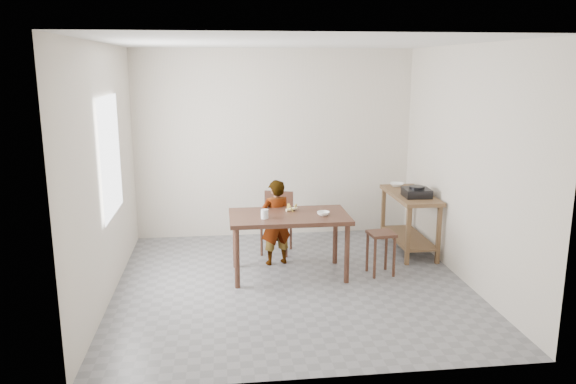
{
  "coord_description": "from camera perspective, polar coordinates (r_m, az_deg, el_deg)",
  "views": [
    {
      "loc": [
        -0.79,
        -6.02,
        2.47
      ],
      "look_at": [
        0.0,
        0.4,
        1.0
      ],
      "focal_mm": 35.0,
      "sensor_mm": 36.0,
      "label": 1
    }
  ],
  "objects": [
    {
      "name": "wall_right",
      "position": [
        6.74,
        17.76,
        2.62
      ],
      "size": [
        0.04,
        4.0,
        2.7
      ],
      "primitive_type": "cube",
      "color": "beige",
      "rests_on": "ground"
    },
    {
      "name": "banana",
      "position": [
        6.75,
        0.37,
        -1.7
      ],
      "size": [
        0.19,
        0.16,
        0.06
      ],
      "primitive_type": null,
      "rotation": [
        0.0,
        0.0,
        0.34
      ],
      "color": "#FFDD62",
      "rests_on": "dining_table"
    },
    {
      "name": "prep_counter",
      "position": [
        7.74,
        12.2,
        -3.01
      ],
      "size": [
        0.5,
        1.2,
        0.8
      ],
      "primitive_type": null,
      "color": "brown",
      "rests_on": "floor"
    },
    {
      "name": "dining_chair",
      "position": [
        7.49,
        -1.19,
        -3.22
      ],
      "size": [
        0.49,
        0.49,
        0.81
      ],
      "primitive_type": null,
      "rotation": [
        0.0,
        0.0,
        -0.3
      ],
      "color": "#43271B",
      "rests_on": "floor"
    },
    {
      "name": "glass_tumbler",
      "position": [
        6.43,
        -2.4,
        -2.25
      ],
      "size": [
        0.1,
        0.1,
        0.11
      ],
      "primitive_type": "cylinder",
      "rotation": [
        0.0,
        0.0,
        0.19
      ],
      "color": "white",
      "rests_on": "dining_table"
    },
    {
      "name": "serving_bowl",
      "position": [
        8.03,
        10.99,
        0.74
      ],
      "size": [
        0.25,
        0.25,
        0.05
      ],
      "primitive_type": "imported",
      "rotation": [
        0.0,
        0.0,
        -0.35
      ],
      "color": "white",
      "rests_on": "prep_counter"
    },
    {
      "name": "gas_burner",
      "position": [
        7.45,
        12.93,
        -0.06
      ],
      "size": [
        0.34,
        0.34,
        0.11
      ],
      "primitive_type": "cube",
      "rotation": [
        0.0,
        0.0,
        -0.04
      ],
      "color": "black",
      "rests_on": "prep_counter"
    },
    {
      "name": "wall_front",
      "position": [
        4.23,
        4.0,
        -2.59
      ],
      "size": [
        4.0,
        0.04,
        2.7
      ],
      "primitive_type": "cube",
      "color": "beige",
      "rests_on": "ground"
    },
    {
      "name": "wall_left",
      "position": [
        6.25,
        -18.25,
        1.82
      ],
      "size": [
        0.04,
        4.0,
        2.7
      ],
      "primitive_type": "cube",
      "color": "beige",
      "rests_on": "ground"
    },
    {
      "name": "window_pane",
      "position": [
        6.41,
        -17.57,
        3.49
      ],
      "size": [
        0.02,
        1.1,
        1.3
      ],
      "primitive_type": "cube",
      "color": "white",
      "rests_on": "wall_left"
    },
    {
      "name": "dining_table",
      "position": [
        6.71,
        0.1,
        -5.4
      ],
      "size": [
        1.4,
        0.8,
        0.75
      ],
      "primitive_type": null,
      "color": "#43271B",
      "rests_on": "floor"
    },
    {
      "name": "small_bowl",
      "position": [
        6.57,
        3.59,
        -2.19
      ],
      "size": [
        0.18,
        0.18,
        0.05
      ],
      "primitive_type": "imported",
      "rotation": [
        0.0,
        0.0,
        -0.26
      ],
      "color": "white",
      "rests_on": "dining_table"
    },
    {
      "name": "stool",
      "position": [
        6.86,
        9.39,
        -6.15
      ],
      "size": [
        0.33,
        0.33,
        0.52
      ],
      "primitive_type": null,
      "rotation": [
        0.0,
        0.0,
        0.11
      ],
      "color": "#43271B",
      "rests_on": "floor"
    },
    {
      "name": "ceiling",
      "position": [
        6.08,
        0.48,
        15.15
      ],
      "size": [
        4.0,
        4.0,
        0.04
      ],
      "primitive_type": "cube",
      "color": "white",
      "rests_on": "wall_back"
    },
    {
      "name": "floor",
      "position": [
        6.57,
        0.43,
        -9.49
      ],
      "size": [
        4.0,
        4.0,
        0.04
      ],
      "primitive_type": "cube",
      "color": "slate",
      "rests_on": "ground"
    },
    {
      "name": "wall_back",
      "position": [
        8.16,
        -1.39,
        4.91
      ],
      "size": [
        4.0,
        0.04,
        2.7
      ],
      "primitive_type": "cube",
      "color": "beige",
      "rests_on": "ground"
    },
    {
      "name": "child",
      "position": [
        7.03,
        -1.27,
        -3.1
      ],
      "size": [
        0.45,
        0.36,
        1.09
      ],
      "primitive_type": "imported",
      "rotation": [
        0.0,
        0.0,
        3.42
      ],
      "color": "silver",
      "rests_on": "floor"
    }
  ]
}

